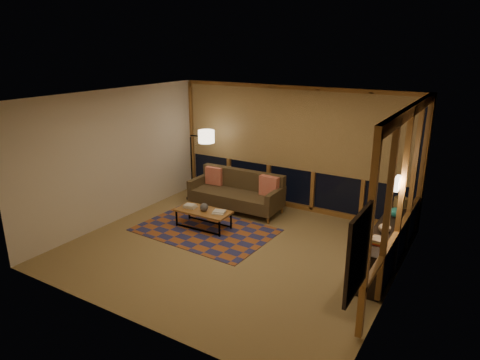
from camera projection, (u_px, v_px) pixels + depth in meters
The scene contains 21 objects.
floor at pixel (232, 248), 7.72m from camera, with size 5.50×5.00×0.01m, color #937C5A.
ceiling at pixel (231, 97), 6.90m from camera, with size 5.50×5.00×0.01m, color beige.
walls at pixel (232, 177), 7.31m from camera, with size 5.51×5.01×2.70m.
window_wall_back at pixel (291, 149), 9.29m from camera, with size 5.30×0.16×2.60m, color #A3693D, non-canonical shape.
window_wall_right at pixel (402, 194), 6.48m from camera, with size 0.16×3.70×2.60m, color #A3693D, non-canonical shape.
wall_art at pixel (357, 253), 4.44m from camera, with size 0.06×0.74×0.94m, color red, non-canonical shape.
wall_sconce at pixel (397, 183), 6.33m from camera, with size 0.12×0.18×0.22m, color beige, non-canonical shape.
sofa at pixel (236, 192), 9.39m from camera, with size 2.04×0.82×0.83m, color #43351D, non-canonical shape.
pillow_left at pixel (214, 176), 9.82m from camera, with size 0.40×0.13×0.40m, color red, non-canonical shape.
pillow_right at pixel (269, 186), 9.11m from camera, with size 0.43×0.14×0.43m, color red, non-canonical shape.
area_rug at pixel (205, 230), 8.46m from camera, with size 2.61×1.74×0.01m, color brown.
coffee_table at pixel (204, 219), 8.53m from camera, with size 1.11×0.51×0.37m, color #A3693D, non-canonical shape.
book_stack_a at pixel (190, 206), 8.60m from camera, with size 0.23×0.18×0.07m, color silver, non-canonical shape.
book_stack_b at pixel (219, 212), 8.33m from camera, with size 0.24×0.19×0.05m, color silver, non-canonical shape.
ceramic_pot at pixel (204, 207), 8.43m from camera, with size 0.17×0.17×0.17m, color black.
floor_lamp at pixel (192, 165), 9.95m from camera, with size 0.56×0.37×1.68m, color black, non-canonical shape.
bookshelf at pixel (389, 241), 7.21m from camera, with size 0.40×2.74×0.69m, color #2D201A, non-canonical shape.
basket at pixel (401, 202), 7.76m from camera, with size 0.24×0.24×0.18m, color olive.
teal_bowl at pixel (395, 212), 7.31m from camera, with size 0.17×0.17×0.17m, color #1E7B77.
vase at pixel (385, 226), 6.71m from camera, with size 0.19×0.19×0.20m, color tan.
shelf_book_stack at pixel (378, 240), 6.38m from camera, with size 0.19×0.27×0.08m, color silver, non-canonical shape.
Camera 1 is at (3.74, -5.90, 3.52)m, focal length 32.00 mm.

